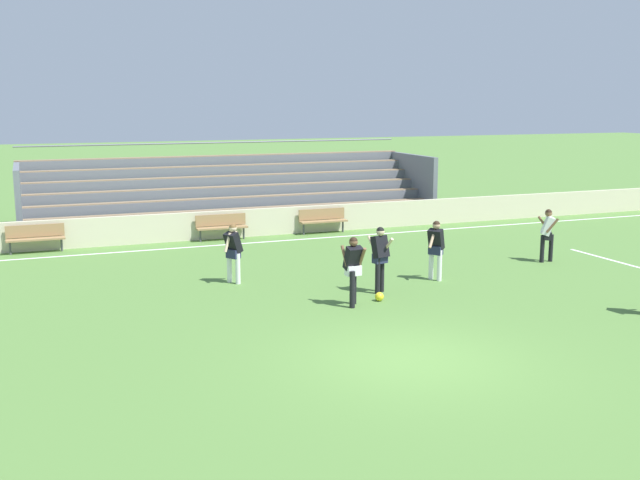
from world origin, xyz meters
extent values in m
plane|color=#517A38|center=(0.00, 0.00, 0.00)|extent=(160.00, 160.00, 0.00)
cube|color=white|center=(0.00, 12.54, 0.00)|extent=(44.00, 0.12, 0.01)
cube|color=white|center=(10.04, 5.38, 0.00)|extent=(0.12, 4.40, 0.01)
cube|color=beige|center=(0.00, 13.78, 0.50)|extent=(48.00, 0.16, 0.99)
cube|color=#897051|center=(1.09, 15.08, 0.36)|extent=(16.20, 0.36, 0.08)
cube|color=slate|center=(1.09, 14.88, 0.18)|extent=(16.20, 0.04, 0.36)
cube|color=#897051|center=(1.09, 15.72, 0.73)|extent=(16.20, 0.36, 0.08)
cube|color=slate|center=(1.09, 15.52, 0.55)|extent=(16.20, 0.04, 0.36)
cube|color=#897051|center=(1.09, 16.37, 1.09)|extent=(16.20, 0.36, 0.08)
cube|color=slate|center=(1.09, 16.17, 0.91)|extent=(16.20, 0.04, 0.36)
cube|color=#897051|center=(1.09, 17.01, 1.45)|extent=(16.20, 0.36, 0.08)
cube|color=slate|center=(1.09, 16.81, 1.27)|extent=(16.20, 0.04, 0.36)
cube|color=#897051|center=(1.09, 17.65, 1.82)|extent=(16.20, 0.36, 0.08)
cube|color=slate|center=(1.09, 17.45, 1.64)|extent=(16.20, 0.04, 0.36)
cube|color=#897051|center=(1.09, 18.30, 2.18)|extent=(16.20, 0.36, 0.08)
cube|color=slate|center=(1.09, 18.10, 2.00)|extent=(16.20, 0.04, 0.36)
cube|color=#897051|center=(1.09, 18.94, 2.55)|extent=(16.20, 0.36, 0.08)
cube|color=slate|center=(1.09, 18.74, 2.36)|extent=(16.20, 0.04, 0.36)
cube|color=slate|center=(-6.90, 17.01, 1.27)|extent=(0.20, 4.22, 2.55)
cube|color=slate|center=(9.09, 17.01, 1.27)|extent=(0.20, 4.22, 2.55)
cylinder|color=slate|center=(1.09, 19.19, 3.10)|extent=(16.20, 0.06, 0.06)
cube|color=#99754C|center=(-0.31, 13.39, 0.45)|extent=(1.80, 0.40, 0.06)
cube|color=#99754C|center=(-0.31, 13.57, 0.70)|extent=(1.80, 0.05, 0.40)
cylinder|color=#47474C|center=(-1.09, 13.39, 0.23)|extent=(0.07, 0.07, 0.45)
cylinder|color=#47474C|center=(0.47, 13.39, 0.23)|extent=(0.07, 0.07, 0.45)
cube|color=#99754C|center=(-6.44, 13.39, 0.45)|extent=(1.80, 0.40, 0.06)
cube|color=#99754C|center=(-6.44, 13.57, 0.70)|extent=(1.80, 0.05, 0.40)
cylinder|color=#47474C|center=(-7.22, 13.39, 0.23)|extent=(0.07, 0.07, 0.45)
cylinder|color=#47474C|center=(-5.66, 13.39, 0.23)|extent=(0.07, 0.07, 0.45)
cube|color=#99754C|center=(3.53, 13.39, 0.45)|extent=(1.80, 0.40, 0.06)
cube|color=#99754C|center=(3.53, 13.57, 0.70)|extent=(1.80, 0.05, 0.40)
cylinder|color=#47474C|center=(2.75, 13.39, 0.23)|extent=(0.07, 0.07, 0.45)
cylinder|color=#47474C|center=(4.31, 13.39, 0.23)|extent=(0.07, 0.07, 0.45)
cylinder|color=black|center=(1.55, 4.69, 0.46)|extent=(0.13, 0.13, 0.92)
cylinder|color=black|center=(1.74, 4.84, 0.46)|extent=(0.13, 0.13, 0.92)
cube|color=#232847|center=(1.64, 4.77, 0.90)|extent=(0.40, 0.30, 0.24)
cube|color=black|center=(1.64, 4.77, 1.20)|extent=(0.45, 0.43, 0.60)
cylinder|color=beige|center=(1.48, 4.88, 1.23)|extent=(0.17, 0.40, 0.44)
cylinder|color=beige|center=(1.80, 4.66, 1.23)|extent=(0.17, 0.40, 0.44)
sphere|color=beige|center=(1.64, 4.77, 1.58)|extent=(0.21, 0.21, 0.21)
sphere|color=black|center=(1.64, 4.77, 1.60)|extent=(0.20, 0.20, 0.20)
cylinder|color=black|center=(0.59, 4.02, 0.44)|extent=(0.13, 0.13, 0.89)
cylinder|color=black|center=(0.41, 3.71, 0.44)|extent=(0.13, 0.13, 0.89)
cube|color=white|center=(0.50, 3.86, 0.87)|extent=(0.38, 0.25, 0.24)
cube|color=black|center=(0.50, 3.86, 1.17)|extent=(0.41, 0.41, 0.60)
cylinder|color=brown|center=(0.67, 3.73, 1.21)|extent=(0.10, 0.33, 0.49)
cylinder|color=brown|center=(0.33, 3.99, 1.21)|extent=(0.10, 0.33, 0.49)
sphere|color=brown|center=(0.50, 3.86, 1.55)|extent=(0.21, 0.21, 0.21)
sphere|color=black|center=(0.50, 3.86, 1.57)|extent=(0.20, 0.20, 0.20)
cylinder|color=black|center=(8.17, 6.29, 0.42)|extent=(0.13, 0.13, 0.83)
cylinder|color=black|center=(7.84, 6.27, 0.42)|extent=(0.13, 0.13, 0.83)
cube|color=black|center=(8.00, 6.28, 0.81)|extent=(0.37, 0.42, 0.24)
cube|color=white|center=(8.00, 6.28, 1.11)|extent=(0.52, 0.52, 0.60)
cylinder|color=brown|center=(8.00, 6.07, 1.15)|extent=(0.36, 0.25, 0.46)
cylinder|color=brown|center=(8.00, 6.49, 1.15)|extent=(0.36, 0.25, 0.46)
sphere|color=brown|center=(8.00, 6.28, 1.50)|extent=(0.21, 0.21, 0.21)
sphere|color=black|center=(8.00, 6.28, 1.52)|extent=(0.20, 0.20, 0.20)
cylinder|color=white|center=(3.61, 5.59, 0.43)|extent=(0.13, 0.13, 0.85)
cylinder|color=white|center=(3.72, 5.32, 0.43)|extent=(0.13, 0.13, 0.85)
cube|color=#232847|center=(3.66, 5.45, 0.83)|extent=(0.39, 0.42, 0.24)
cube|color=black|center=(3.66, 5.45, 1.13)|extent=(0.51, 0.52, 0.60)
cylinder|color=#D6A884|center=(3.83, 5.55, 1.17)|extent=(0.34, 0.27, 0.47)
cylinder|color=#D6A884|center=(3.49, 5.36, 1.17)|extent=(0.34, 0.27, 0.47)
sphere|color=#D6A884|center=(3.66, 5.45, 1.52)|extent=(0.21, 0.21, 0.21)
sphere|color=black|center=(3.66, 5.45, 1.54)|extent=(0.20, 0.20, 0.20)
cylinder|color=white|center=(-1.64, 7.26, 0.41)|extent=(0.13, 0.13, 0.83)
cylinder|color=white|center=(-1.48, 6.99, 0.41)|extent=(0.13, 0.13, 0.83)
cube|color=#232847|center=(-1.56, 7.12, 0.81)|extent=(0.37, 0.42, 0.24)
cube|color=black|center=(-1.56, 7.12, 1.11)|extent=(0.53, 0.53, 0.60)
cylinder|color=beige|center=(-1.39, 7.23, 1.15)|extent=(0.26, 0.20, 0.51)
cylinder|color=beige|center=(-1.74, 7.02, 1.15)|extent=(0.26, 0.20, 0.51)
sphere|color=beige|center=(-1.56, 7.12, 1.49)|extent=(0.21, 0.21, 0.21)
sphere|color=brown|center=(-1.56, 7.12, 1.51)|extent=(0.20, 0.20, 0.20)
sphere|color=yellow|center=(1.28, 4.02, 0.11)|extent=(0.22, 0.22, 0.22)
camera|label=1|loc=(-6.58, -12.02, 4.83)|focal=42.14mm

